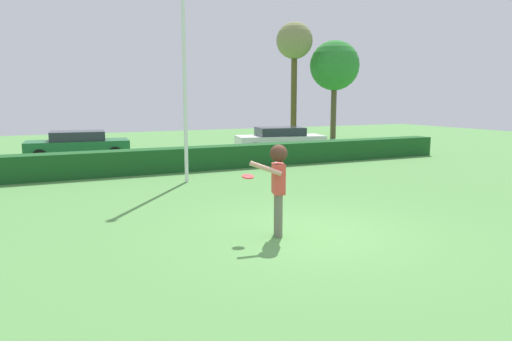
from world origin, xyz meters
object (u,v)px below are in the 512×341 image
object	(u,v)px
willow_tree	(335,66)
bare_elm_tree	(294,44)
parked_car_green	(78,144)
parked_car_white	(280,139)
frisbee	(248,176)
person	(278,178)
lamppost	(184,59)

from	to	relation	value
willow_tree	bare_elm_tree	world-z (taller)	bare_elm_tree
parked_car_green	parked_car_white	xyz separation A→B (m)	(9.13, -1.42, 0.00)
frisbee	parked_car_green	size ratio (longest dim) A/B	0.05
willow_tree	person	bearing A→B (deg)	-127.34
frisbee	lamppost	bearing A→B (deg)	83.63
person	parked_car_white	world-z (taller)	person
parked_car_green	parked_car_white	bearing A→B (deg)	-8.81
frisbee	parked_car_white	size ratio (longest dim) A/B	0.05
frisbee	bare_elm_tree	distance (m)	22.28
willow_tree	bare_elm_tree	distance (m)	3.12
person	willow_tree	xyz separation A→B (m)	(13.92, 18.25, 3.56)
lamppost	person	bearing A→B (deg)	-91.68
person	lamppost	bearing A→B (deg)	88.32
person	bare_elm_tree	distance (m)	22.26
person	willow_tree	size ratio (longest dim) A/B	0.28
lamppost	parked_car_white	size ratio (longest dim) A/B	1.58
person	frisbee	distance (m)	0.58
frisbee	person	bearing A→B (deg)	-28.80
parked_car_white	frisbee	bearing A→B (deg)	-120.92
frisbee	bare_elm_tree	bearing A→B (deg)	57.68
parked_car_white	person	bearing A→B (deg)	-118.56
bare_elm_tree	person	bearing A→B (deg)	-120.80
parked_car_green	willow_tree	distance (m)	17.42
lamppost	willow_tree	xyz separation A→B (m)	(13.73, 11.73, 0.87)
parked_car_white	willow_tree	bearing A→B (deg)	39.38
frisbee	parked_car_green	bearing A→B (deg)	98.07
lamppost	parked_car_green	bearing A→B (deg)	109.84
person	parked_car_white	distance (m)	14.05
lamppost	willow_tree	size ratio (longest dim) A/B	1.11
person	parked_car_white	size ratio (longest dim) A/B	0.40
parked_car_green	person	bearing A→B (deg)	-80.03
lamppost	parked_car_green	xyz separation A→B (m)	(-2.61, 7.23, -3.15)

